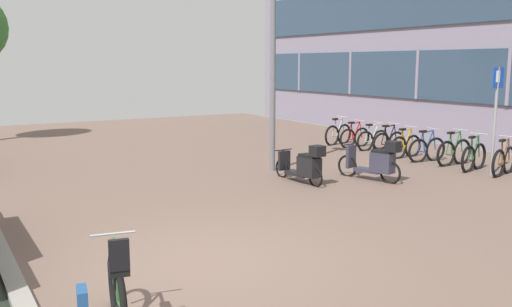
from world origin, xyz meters
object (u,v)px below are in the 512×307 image
object	(u,v)px
bicycle_rack_06	(373,140)
scooter_near	(305,165)
bicycle_rack_03	(427,150)
bicycle_rack_07	(355,137)
bicycle_rack_05	(389,143)
bicycle_rack_08	(338,134)
bicycle_rack_04	(406,146)
bicycle_rack_02	(454,152)
bicycle_rack_01	(474,157)
scooter_mid	(376,162)
parking_sign	(496,110)
bicycle_rack_00	(504,161)
bicycle_foreground	(114,292)
lamp_post	(273,52)

from	to	relation	value
bicycle_rack_06	scooter_near	bearing A→B (deg)	-148.69
bicycle_rack_03	bicycle_rack_06	bearing A→B (deg)	86.94
bicycle_rack_07	bicycle_rack_05	bearing A→B (deg)	-89.31
bicycle_rack_05	bicycle_rack_08	world-z (taller)	bicycle_rack_08
bicycle_rack_03	bicycle_rack_08	world-z (taller)	bicycle_rack_08
bicycle_rack_03	bicycle_rack_04	size ratio (longest dim) A/B	1.02
bicycle_rack_07	bicycle_rack_03	bearing A→B (deg)	-90.85
bicycle_rack_03	bicycle_rack_02	bearing A→B (deg)	-75.68
bicycle_rack_01	scooter_near	size ratio (longest dim) A/B	0.76
scooter_near	scooter_mid	size ratio (longest dim) A/B	1.02
bicycle_rack_02	bicycle_rack_08	world-z (taller)	bicycle_rack_02
bicycle_rack_02	bicycle_rack_08	size ratio (longest dim) A/B	1.03
bicycle_rack_05	parking_sign	world-z (taller)	parking_sign
bicycle_rack_00	bicycle_rack_07	bearing A→B (deg)	90.98
bicycle_rack_04	bicycle_rack_07	xyz separation A→B (m)	(0.07, 2.34, -0.01)
scooter_near	scooter_mid	bearing A→B (deg)	-21.20
bicycle_rack_05	bicycle_rack_08	distance (m)	2.35
scooter_near	bicycle_foreground	bearing A→B (deg)	-141.40
bicycle_foreground	bicycle_rack_03	size ratio (longest dim) A/B	1.00
bicycle_rack_05	bicycle_rack_07	world-z (taller)	bicycle_rack_05
bicycle_rack_00	lamp_post	size ratio (longest dim) A/B	0.25
bicycle_rack_03	bicycle_rack_05	distance (m)	1.56
scooter_mid	bicycle_rack_04	bearing A→B (deg)	33.15
scooter_near	parking_sign	bearing A→B (deg)	-19.45
lamp_post	bicycle_rack_03	bearing A→B (deg)	-14.23
bicycle_rack_02	bicycle_rack_03	bearing A→B (deg)	104.32
bicycle_rack_00	bicycle_rack_08	size ratio (longest dim) A/B	1.02
bicycle_rack_04	scooter_mid	size ratio (longest dim) A/B	0.77
bicycle_rack_03	scooter_near	size ratio (longest dim) A/B	0.77
bicycle_rack_00	bicycle_rack_03	distance (m)	2.35
scooter_mid	bicycle_rack_02	bearing A→B (deg)	7.48
bicycle_rack_08	scooter_near	size ratio (longest dim) A/B	0.77
bicycle_rack_00	bicycle_rack_05	xyz separation A→B (m)	(-0.07, 3.91, -0.01)
bicycle_rack_00	bicycle_rack_06	world-z (taller)	bicycle_rack_00
bicycle_rack_02	bicycle_rack_01	bearing A→B (deg)	-103.65
bicycle_foreground	bicycle_rack_03	world-z (taller)	bicycle_foreground
bicycle_rack_03	bicycle_rack_06	size ratio (longest dim) A/B	1.03
bicycle_foreground	bicycle_rack_07	distance (m)	13.54
bicycle_rack_03	scooter_mid	bearing A→B (deg)	-158.49
scooter_near	parking_sign	world-z (taller)	parking_sign
bicycle_rack_05	bicycle_foreground	bearing A→B (deg)	-147.25
scooter_mid	parking_sign	distance (m)	3.33
bicycle_rack_03	bicycle_rack_07	world-z (taller)	bicycle_rack_03
scooter_near	bicycle_rack_07	bearing A→B (deg)	38.07
bicycle_rack_07	parking_sign	size ratio (longest dim) A/B	0.48
bicycle_rack_02	scooter_mid	distance (m)	3.30
bicycle_rack_01	bicycle_rack_06	bearing A→B (deg)	88.30
bicycle_rack_04	scooter_mid	xyz separation A→B (m)	(-3.05, -1.99, 0.12)
bicycle_rack_02	bicycle_rack_03	distance (m)	0.81
bicycle_foreground	bicycle_rack_06	distance (m)	13.13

